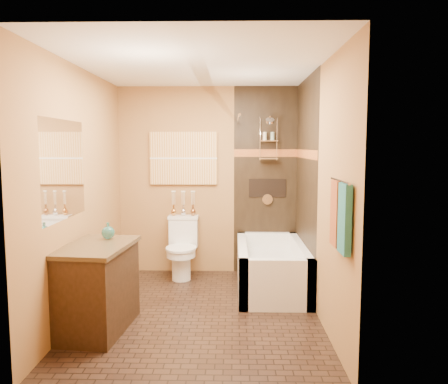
{
  "coord_description": "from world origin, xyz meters",
  "views": [
    {
      "loc": [
        0.34,
        -4.36,
        1.71
      ],
      "look_at": [
        0.24,
        0.4,
        1.21
      ],
      "focal_mm": 35.0,
      "sensor_mm": 36.0,
      "label": 1
    }
  ],
  "objects_px": {
    "sunset_painting": "(184,158)",
    "toilet": "(182,247)",
    "vanity": "(97,287)",
    "bathtub": "(271,271)"
  },
  "relations": [
    {
      "from": "bathtub",
      "to": "toilet",
      "type": "bearing_deg",
      "value": 157.64
    },
    {
      "from": "sunset_painting",
      "to": "toilet",
      "type": "height_order",
      "value": "sunset_painting"
    },
    {
      "from": "sunset_painting",
      "to": "toilet",
      "type": "bearing_deg",
      "value": -90.0
    },
    {
      "from": "toilet",
      "to": "vanity",
      "type": "bearing_deg",
      "value": -109.23
    },
    {
      "from": "sunset_painting",
      "to": "toilet",
      "type": "relative_size",
      "value": 1.15
    },
    {
      "from": "sunset_painting",
      "to": "toilet",
      "type": "xyz_separation_m",
      "value": [
        -0.0,
        -0.26,
        -1.15
      ]
    },
    {
      "from": "bathtub",
      "to": "vanity",
      "type": "bearing_deg",
      "value": -145.03
    },
    {
      "from": "sunset_painting",
      "to": "bathtub",
      "type": "height_order",
      "value": "sunset_painting"
    },
    {
      "from": "toilet",
      "to": "vanity",
      "type": "distance_m",
      "value": 1.77
    },
    {
      "from": "vanity",
      "to": "toilet",
      "type": "bearing_deg",
      "value": 75.89
    }
  ]
}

